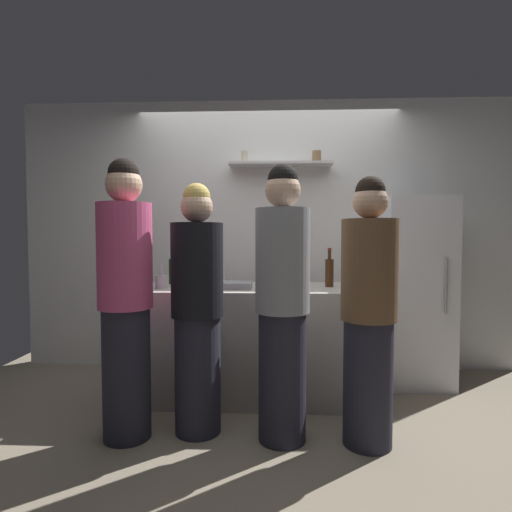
% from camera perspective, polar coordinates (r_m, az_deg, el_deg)
% --- Properties ---
extents(ground_plane, '(5.28, 5.28, 0.00)m').
position_cam_1_polar(ground_plane, '(3.10, 1.18, -21.85)').
color(ground_plane, gray).
extents(back_wall_assembly, '(4.80, 0.32, 2.60)m').
position_cam_1_polar(back_wall_assembly, '(4.07, 1.63, 2.90)').
color(back_wall_assembly, white).
rests_on(back_wall_assembly, ground).
extents(refrigerator, '(0.57, 0.62, 1.63)m').
position_cam_1_polar(refrigerator, '(3.90, 20.90, -4.48)').
color(refrigerator, white).
rests_on(refrigerator, ground).
extents(counter, '(1.84, 0.73, 0.88)m').
position_cam_1_polar(counter, '(3.42, 0.00, -11.67)').
color(counter, '#B7B2A8').
rests_on(counter, ground).
extents(baking_pan, '(0.34, 0.24, 0.05)m').
position_cam_1_polar(baking_pan, '(3.25, -3.61, -4.03)').
color(baking_pan, gray).
rests_on(baking_pan, counter).
extents(utensil_holder, '(0.10, 0.10, 0.21)m').
position_cam_1_polar(utensil_holder, '(3.31, -12.89, -3.48)').
color(utensil_holder, '#B2B2B7').
rests_on(utensil_holder, counter).
extents(wine_bottle_pale_glass, '(0.07, 0.07, 0.31)m').
position_cam_1_polar(wine_bottle_pale_glass, '(3.44, -11.14, -2.11)').
color(wine_bottle_pale_glass, '#B2BFB2').
rests_on(wine_bottle_pale_glass, counter).
extents(wine_bottle_amber_glass, '(0.07, 0.07, 0.31)m').
position_cam_1_polar(wine_bottle_amber_glass, '(3.38, 10.10, -2.16)').
color(wine_bottle_amber_glass, '#472814').
rests_on(wine_bottle_amber_glass, counter).
extents(wine_bottle_dark_glass, '(0.07, 0.07, 0.33)m').
position_cam_1_polar(wine_bottle_dark_glass, '(3.05, 6.03, -2.57)').
color(wine_bottle_dark_glass, black).
rests_on(wine_bottle_dark_glass, counter).
extents(wine_bottle_green_glass, '(0.08, 0.08, 0.32)m').
position_cam_1_polar(wine_bottle_green_glass, '(3.61, -11.35, -1.91)').
color(wine_bottle_green_glass, '#19471E').
rests_on(wine_bottle_green_glass, counter).
extents(water_bottle_plastic, '(0.09, 0.09, 0.20)m').
position_cam_1_polar(water_bottle_plastic, '(3.51, -5.11, -2.48)').
color(water_bottle_plastic, silver).
rests_on(water_bottle_plastic, counter).
extents(person_blonde, '(0.34, 0.34, 1.63)m').
position_cam_1_polar(person_blonde, '(2.74, -8.10, -7.50)').
color(person_blonde, '#262633').
rests_on(person_blonde, ground).
extents(person_brown_jacket, '(0.34, 0.34, 1.65)m').
position_cam_1_polar(person_brown_jacket, '(2.64, 15.31, -7.70)').
color(person_brown_jacket, '#262633').
rests_on(person_brown_jacket, ground).
extents(person_grey_hoodie, '(0.34, 0.34, 1.74)m').
position_cam_1_polar(person_grey_hoodie, '(2.60, 3.68, -6.69)').
color(person_grey_hoodie, '#262633').
rests_on(person_grey_hoodie, ground).
extents(person_pink_top, '(0.34, 0.34, 1.78)m').
position_cam_1_polar(person_pink_top, '(2.75, -17.59, -5.78)').
color(person_pink_top, '#262633').
rests_on(person_pink_top, ground).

